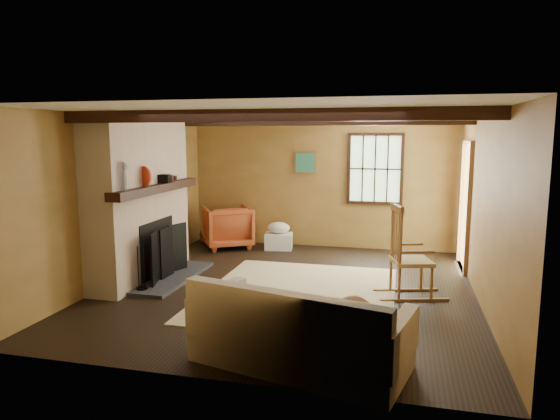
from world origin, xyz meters
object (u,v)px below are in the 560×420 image
(sofa, at_px, (298,337))
(laundry_basket, at_px, (279,241))
(fireplace, at_px, (142,204))
(rocking_chair, at_px, (408,258))
(armchair, at_px, (228,227))

(sofa, relative_size, laundry_basket, 4.26)
(sofa, bearing_deg, laundry_basket, 120.22)
(fireplace, distance_m, rocking_chair, 3.87)
(sofa, bearing_deg, fireplace, 154.91)
(laundry_basket, xyz_separation_m, armchair, (-0.98, -0.08, 0.25))
(laundry_basket, relative_size, armchair, 0.57)
(rocking_chair, height_order, armchair, rocking_chair)
(laundry_basket, height_order, armchair, armchair)
(rocking_chair, height_order, laundry_basket, rocking_chair)
(armchair, bearing_deg, fireplace, 44.81)
(fireplace, height_order, armchair, fireplace)
(fireplace, height_order, sofa, fireplace)
(fireplace, bearing_deg, rocking_chair, 0.41)
(laundry_basket, bearing_deg, rocking_chair, -44.33)
(rocking_chair, bearing_deg, laundry_basket, 29.72)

